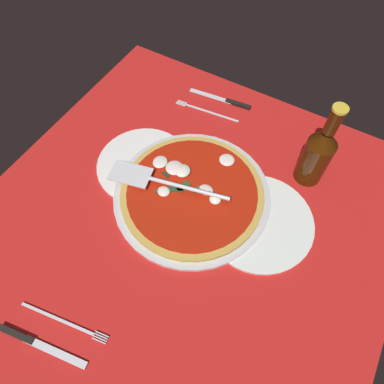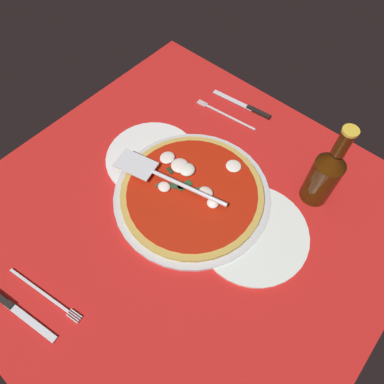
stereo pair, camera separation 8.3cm
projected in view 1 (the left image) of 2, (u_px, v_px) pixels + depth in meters
The scene contains 10 objects.
ground_plane at pixel (187, 219), 82.13cm from camera, with size 94.49×94.49×0.80cm, color red.
checker_pattern at pixel (187, 218), 81.74cm from camera, with size 94.49×94.49×0.10cm.
pizza_pan at pixel (192, 195), 84.20cm from camera, with size 38.28×38.28×1.32cm, color silver.
dinner_plate_left at pixel (143, 165), 89.20cm from camera, with size 23.99×23.99×1.00cm, color white.
dinner_plate_right at pixel (259, 222), 80.69cm from camera, with size 25.75×25.75×1.00cm, color white.
pizza at pixel (192, 192), 83.17cm from camera, with size 34.77×34.77×2.72cm.
pizza_server at pixel (161, 181), 81.93cm from camera, with size 29.78×10.17×1.00cm.
place_setting_near at pixel (49, 333), 68.14cm from camera, with size 21.86×15.06×1.40cm.
place_setting_far at pixel (217, 107), 100.17cm from camera, with size 19.96×15.38×1.40cm.
beer_bottle at pixel (317, 154), 79.88cm from camera, with size 6.80×6.80×24.16cm.
Camera 1 is at (19.51, -31.39, 73.24)cm, focal length 32.17 mm.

